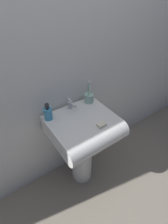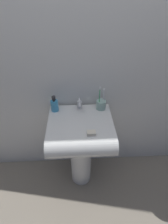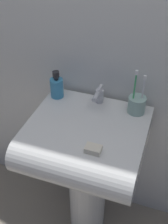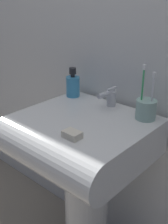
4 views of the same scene
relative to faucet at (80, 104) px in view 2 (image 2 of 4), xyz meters
name	(u,v)px [view 2 (image 2 of 4)]	position (x,y,z in m)	size (l,w,h in m)	color
ground_plane	(81,176)	(0.00, -0.15, -0.84)	(6.00, 6.00, 0.00)	gray
wall_back	(78,59)	(0.00, 0.10, 0.36)	(5.00, 0.05, 2.40)	silver
sink_pedestal	(81,158)	(0.00, -0.15, -0.52)	(0.20, 0.20, 0.64)	white
sink_basin	(81,132)	(0.00, -0.21, -0.12)	(0.51, 0.49, 0.15)	white
faucet	(80,104)	(0.00, 0.00, 0.00)	(0.04, 0.11, 0.08)	silver
toothbrush_cup	(101,105)	(0.18, -0.01, 0.00)	(0.08, 0.08, 0.22)	#99BFB2
soap_bottle	(55,105)	(-0.21, -0.01, 0.01)	(0.06, 0.06, 0.14)	#3F99CC
bar_soap	(91,133)	(0.07, -0.31, -0.03)	(0.06, 0.05, 0.02)	silver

